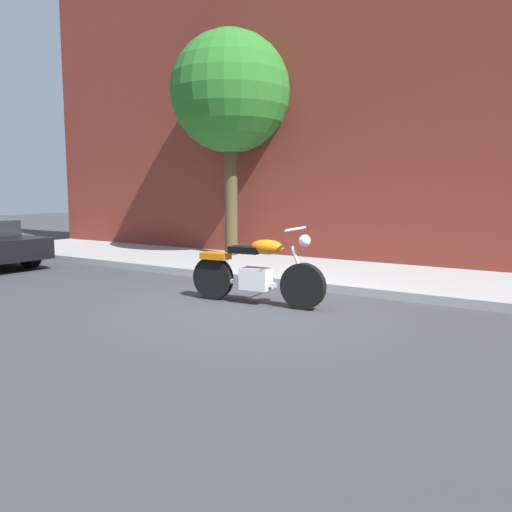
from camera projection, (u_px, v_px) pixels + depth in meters
name	position (u px, v px, depth m)	size (l,w,h in m)	color
ground_plane	(259.00, 308.00, 7.43)	(60.00, 60.00, 0.00)	#38383D
sidewalk	(345.00, 274.00, 10.00)	(20.35, 2.97, 0.14)	#999999
building_facade	(382.00, 64.00, 10.90)	(20.35, 0.50, 8.68)	maroon
motorcycle	(256.00, 273.00, 7.66)	(2.17, 0.70, 1.16)	black
street_tree	(230.00, 93.00, 12.04)	(2.81, 2.81, 5.37)	#4B3E24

